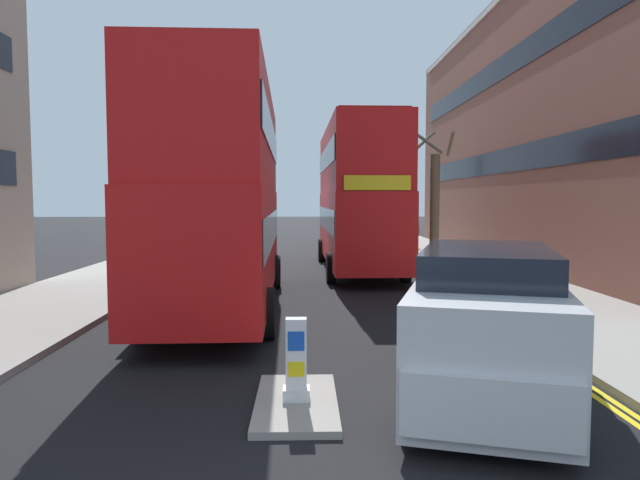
% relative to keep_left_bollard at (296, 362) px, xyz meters
% --- Properties ---
extents(sidewalk_right, '(4.00, 80.00, 0.14)m').
position_rel_keep_left_bollard_xyz_m(sidewalk_right, '(6.50, 11.53, -0.54)').
color(sidewalk_right, gray).
rests_on(sidewalk_right, ground).
extents(sidewalk_left, '(4.00, 80.00, 0.14)m').
position_rel_keep_left_bollard_xyz_m(sidewalk_left, '(-6.50, 11.53, -0.54)').
color(sidewalk_left, gray).
rests_on(sidewalk_left, ground).
extents(kerb_line_outer, '(0.10, 56.00, 0.01)m').
position_rel_keep_left_bollard_xyz_m(kerb_line_outer, '(4.40, 9.53, -0.60)').
color(kerb_line_outer, yellow).
rests_on(kerb_line_outer, ground).
extents(kerb_line_inner, '(0.10, 56.00, 0.01)m').
position_rel_keep_left_bollard_xyz_m(kerb_line_inner, '(4.24, 9.53, -0.60)').
color(kerb_line_inner, yellow).
rests_on(kerb_line_inner, ground).
extents(traffic_island, '(1.10, 2.20, 0.10)m').
position_rel_keep_left_bollard_xyz_m(traffic_island, '(0.00, 0.00, -0.56)').
color(traffic_island, gray).
rests_on(traffic_island, ground).
extents(keep_left_bollard, '(0.36, 0.28, 1.11)m').
position_rel_keep_left_bollard_xyz_m(keep_left_bollard, '(0.00, 0.00, 0.00)').
color(keep_left_bollard, silver).
rests_on(keep_left_bollard, traffic_island).
extents(double_decker_bus_away, '(2.99, 10.86, 5.64)m').
position_rel_keep_left_bollard_xyz_m(double_decker_bus_away, '(-1.96, 7.14, 2.42)').
color(double_decker_bus_away, red).
rests_on(double_decker_bus_away, ground).
extents(double_decker_bus_oncoming, '(2.92, 10.84, 5.64)m').
position_rel_keep_left_bollard_xyz_m(double_decker_bus_oncoming, '(2.20, 14.90, 2.42)').
color(double_decker_bus_oncoming, red).
rests_on(double_decker_bus_oncoming, ground).
extents(taxi_minivan, '(3.17, 5.15, 2.12)m').
position_rel_keep_left_bollard_xyz_m(taxi_minivan, '(2.63, 0.19, 0.46)').
color(taxi_minivan, silver).
rests_on(taxi_minivan, ground).
extents(pedestrian_far, '(0.34, 0.22, 1.62)m').
position_rel_keep_left_bollard_xyz_m(pedestrian_far, '(5.65, 20.87, 0.38)').
color(pedestrian_far, '#2D2D38').
rests_on(pedestrian_far, sidewalk_right).
extents(street_tree_near, '(1.68, 1.49, 6.14)m').
position_rel_keep_left_bollard_xyz_m(street_tree_near, '(5.75, 28.66, 2.34)').
color(street_tree_near, '#6B6047').
rests_on(street_tree_near, sidewalk_right).
extents(street_tree_mid, '(1.64, 1.82, 5.33)m').
position_rel_keep_left_bollard_xyz_m(street_tree_mid, '(5.07, 14.21, 1.96)').
color(street_tree_mid, '#6B6047').
rests_on(street_tree_mid, sidewalk_right).
extents(townhouse_terrace_right, '(10.08, 28.00, 11.60)m').
position_rel_keep_left_bollard_xyz_m(townhouse_terrace_right, '(13.50, 18.35, 5.19)').
color(townhouse_terrace_right, brown).
rests_on(townhouse_terrace_right, ground).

